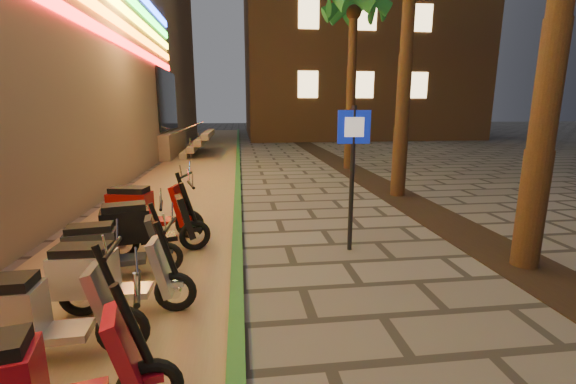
{
  "coord_description": "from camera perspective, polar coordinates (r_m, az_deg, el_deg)",
  "views": [
    {
      "loc": [
        -0.81,
        -3.18,
        2.45
      ],
      "look_at": [
        -0.1,
        2.45,
        1.2
      ],
      "focal_mm": 24.0,
      "sensor_mm": 36.0,
      "label": 1
    }
  ],
  "objects": [
    {
      "name": "scooter_7",
      "position": [
        6.1,
        -24.81,
        -7.58
      ],
      "size": [
        1.58,
        0.67,
        1.11
      ],
      "rotation": [
        0.0,
        0.0,
        0.17
      ],
      "color": "black",
      "rests_on": "ground"
    },
    {
      "name": "scooter_5",
      "position": [
        4.55,
        -33.71,
        -14.93
      ],
      "size": [
        1.69,
        0.59,
        1.19
      ],
      "rotation": [
        0.0,
        0.0,
        0.06
      ],
      "color": "black",
      "rests_on": "ground"
    },
    {
      "name": "ground",
      "position": [
        4.09,
        6.28,
        -24.41
      ],
      "size": [
        120.0,
        120.0,
        0.0
      ],
      "primitive_type": "plane",
      "color": "#474442",
      "rests_on": "ground"
    },
    {
      "name": "scooter_8",
      "position": [
        6.79,
        -20.65,
        -4.8
      ],
      "size": [
        1.74,
        0.87,
        1.23
      ],
      "rotation": [
        0.0,
        0.0,
        0.26
      ],
      "color": "black",
      "rests_on": "ground"
    },
    {
      "name": "scooter_6",
      "position": [
        5.13,
        -25.22,
        -11.17
      ],
      "size": [
        1.63,
        0.57,
        1.15
      ],
      "rotation": [
        0.0,
        0.0,
        -0.03
      ],
      "color": "black",
      "rests_on": "ground"
    },
    {
      "name": "pedestrian_sign",
      "position": [
        6.55,
        9.57,
        4.86
      ],
      "size": [
        0.55,
        0.1,
        2.48
      ],
      "rotation": [
        0.0,
        0.0,
        -0.04
      ],
      "color": "black",
      "rests_on": "ground"
    },
    {
      "name": "palm_d",
      "position": [
        16.19,
        9.71,
        24.73
      ],
      "size": [
        2.97,
        3.02,
        7.16
      ],
      "color": "#472D19",
      "rests_on": "ground"
    },
    {
      "name": "planting_strip",
      "position": [
        9.61,
        20.47,
        -3.09
      ],
      "size": [
        1.2,
        40.0,
        0.02
      ],
      "primitive_type": "cube",
      "color": "black",
      "rests_on": "ground"
    },
    {
      "name": "green_curb",
      "position": [
        13.4,
        -7.44,
        2.0
      ],
      "size": [
        0.18,
        60.0,
        0.1
      ],
      "primitive_type": "cube",
      "color": "#246125",
      "rests_on": "ground"
    },
    {
      "name": "parking_strip",
      "position": [
        13.52,
        -14.66,
        1.6
      ],
      "size": [
        3.4,
        60.0,
        0.01
      ],
      "primitive_type": "cube",
      "color": "#8C7251",
      "rests_on": "ground"
    },
    {
      "name": "scooter_9",
      "position": [
        7.82,
        -20.46,
        -2.4
      ],
      "size": [
        1.82,
        0.82,
        1.28
      ],
      "rotation": [
        0.0,
        0.0,
        -0.21
      ],
      "color": "black",
      "rests_on": "ground"
    }
  ]
}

